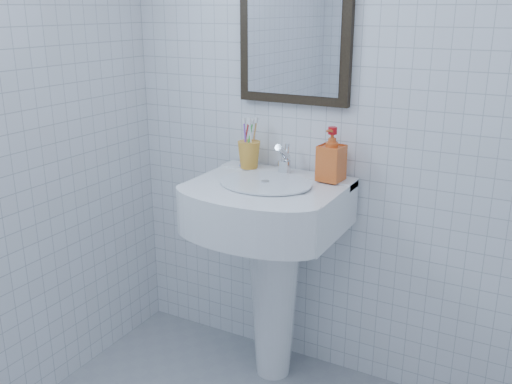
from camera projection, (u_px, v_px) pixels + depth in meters
The scene contains 6 objects.
wall_back at pixel (358, 105), 2.33m from camera, with size 2.20×0.02×2.50m, color silver.
washbasin at pixel (272, 247), 2.47m from camera, with size 0.62×0.45×0.96m.
faucet at pixel (284, 161), 2.45m from camera, with size 0.06×0.12×0.14m.
toothbrush_cup at pixel (249, 155), 2.53m from camera, with size 0.10×0.10×0.12m, color gold, non-canonical shape.
soap_dispenser at pixel (332, 155), 2.33m from camera, with size 0.10×0.10×0.22m, color #CD4614.
wall_mirror at pixel (295, 28), 2.35m from camera, with size 0.50×0.04×0.62m.
Camera 1 is at (0.74, -1.04, 1.63)m, focal length 40.00 mm.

